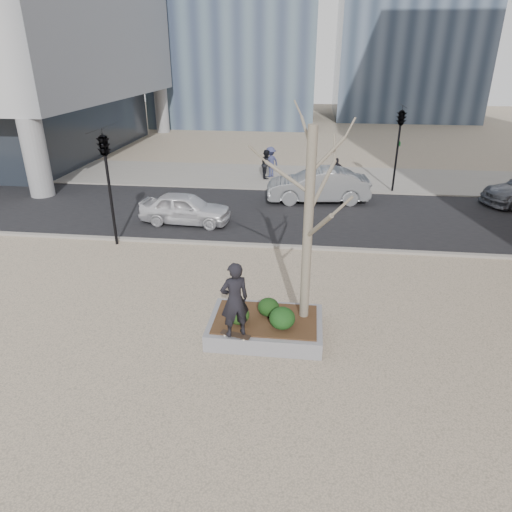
# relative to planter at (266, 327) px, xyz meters

# --- Properties ---
(ground) EXTENTS (120.00, 120.00, 0.00)m
(ground) POSITION_rel_planter_xyz_m (-1.00, 0.00, -0.23)
(ground) COLOR tan
(ground) RESTS_ON ground
(street) EXTENTS (60.00, 8.00, 0.02)m
(street) POSITION_rel_planter_xyz_m (-1.00, 10.00, -0.21)
(street) COLOR black
(street) RESTS_ON ground
(far_sidewalk) EXTENTS (60.00, 6.00, 0.02)m
(far_sidewalk) POSITION_rel_planter_xyz_m (-1.00, 17.00, -0.21)
(far_sidewalk) COLOR gray
(far_sidewalk) RESTS_ON ground
(planter) EXTENTS (3.00, 2.00, 0.45)m
(planter) POSITION_rel_planter_xyz_m (0.00, 0.00, 0.00)
(planter) COLOR gray
(planter) RESTS_ON ground
(planter_mulch) EXTENTS (2.70, 1.70, 0.04)m
(planter_mulch) POSITION_rel_planter_xyz_m (0.00, 0.00, 0.25)
(planter_mulch) COLOR #382314
(planter_mulch) RESTS_ON planter
(sycamore_tree) EXTENTS (2.80, 2.80, 6.60)m
(sycamore_tree) POSITION_rel_planter_xyz_m (1.00, 0.30, 3.56)
(sycamore_tree) COLOR gray
(sycamore_tree) RESTS_ON planter_mulch
(shrub_left) EXTENTS (0.58, 0.58, 0.49)m
(shrub_left) POSITION_rel_planter_xyz_m (-0.69, -0.29, 0.51)
(shrub_left) COLOR #1C4014
(shrub_left) RESTS_ON planter_mulch
(shrub_middle) EXTENTS (0.58, 0.58, 0.49)m
(shrub_middle) POSITION_rel_planter_xyz_m (0.05, 0.19, 0.51)
(shrub_middle) COLOR black
(shrub_middle) RESTS_ON planter_mulch
(shrub_right) EXTENTS (0.67, 0.67, 0.57)m
(shrub_right) POSITION_rel_planter_xyz_m (0.46, -0.38, 0.55)
(shrub_right) COLOR black
(shrub_right) RESTS_ON planter_mulch
(skateboard) EXTENTS (0.81, 0.40, 0.08)m
(skateboard) POSITION_rel_planter_xyz_m (-0.67, -0.88, 0.26)
(skateboard) COLOR black
(skateboard) RESTS_ON planter
(skateboarder) EXTENTS (0.86, 0.76, 1.97)m
(skateboarder) POSITION_rel_planter_xyz_m (-0.67, -0.88, 1.29)
(skateboarder) COLOR black
(skateboarder) RESTS_ON skateboard
(police_car) EXTENTS (4.07, 1.85, 1.35)m
(police_car) POSITION_rel_planter_xyz_m (-4.38, 8.27, 0.47)
(police_car) COLOR silver
(police_car) RESTS_ON street
(car_silver) EXTENTS (5.24, 2.31, 1.67)m
(car_silver) POSITION_rel_planter_xyz_m (1.41, 12.18, 0.63)
(car_silver) COLOR gray
(car_silver) RESTS_ON street
(pedestrian_a) EXTENTS (0.80, 0.94, 1.69)m
(pedestrian_a) POSITION_rel_planter_xyz_m (-1.61, 16.50, 0.65)
(pedestrian_a) COLOR black
(pedestrian_a) RESTS_ON far_sidewalk
(pedestrian_b) EXTENTS (1.28, 1.30, 1.79)m
(pedestrian_b) POSITION_rel_planter_xyz_m (-1.41, 16.89, 0.69)
(pedestrian_b) COLOR #393E68
(pedestrian_b) RESTS_ON far_sidewalk
(pedestrian_c) EXTENTS (0.98, 0.61, 1.56)m
(pedestrian_c) POSITION_rel_planter_xyz_m (2.45, 15.33, 0.58)
(pedestrian_c) COLOR black
(pedestrian_c) RESTS_ON far_sidewalk
(traffic_light_near) EXTENTS (0.60, 2.48, 4.50)m
(traffic_light_near) POSITION_rel_planter_xyz_m (-6.50, 5.60, 2.02)
(traffic_light_near) COLOR black
(traffic_light_near) RESTS_ON ground
(traffic_light_far) EXTENTS (0.60, 2.48, 4.50)m
(traffic_light_far) POSITION_rel_planter_xyz_m (5.50, 14.60, 2.02)
(traffic_light_far) COLOR black
(traffic_light_far) RESTS_ON ground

